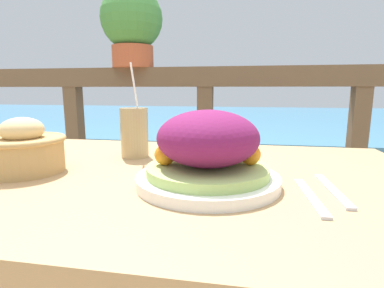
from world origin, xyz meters
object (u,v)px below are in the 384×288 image
Objects in this scene: salad_plate at (208,153)px; drink_glass at (134,132)px; potted_plant at (132,24)px; bread_basket at (24,149)px.

drink_glass is at bearing 137.30° from salad_plate.
salad_plate is at bearing -42.70° from drink_glass.
bread_basket is at bearing -85.68° from potted_plant.
drink_glass reaches higher than salad_plate.
potted_plant reaches higher than bread_basket.
potted_plant is (-0.06, 0.85, 0.43)m from bread_basket.
bread_basket is 0.47× the size of potted_plant.
salad_plate is 1.57× the size of bread_basket.
salad_plate is 0.30m from drink_glass.
salad_plate is at bearing -2.81° from bread_basket.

